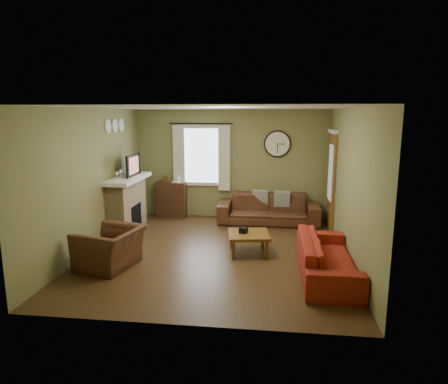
# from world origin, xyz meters

# --- Properties ---
(floor) EXTENTS (4.60, 5.20, 0.00)m
(floor) POSITION_xyz_m (0.00, 0.00, 0.00)
(floor) COLOR #422D17
(floor) RESTS_ON ground
(ceiling) EXTENTS (4.60, 5.20, 0.00)m
(ceiling) POSITION_xyz_m (0.00, 0.00, 2.60)
(ceiling) COLOR white
(ceiling) RESTS_ON ground
(wall_left) EXTENTS (0.00, 5.20, 2.60)m
(wall_left) POSITION_xyz_m (-2.30, 0.00, 1.30)
(wall_left) COLOR olive
(wall_left) RESTS_ON ground
(wall_right) EXTENTS (0.00, 5.20, 2.60)m
(wall_right) POSITION_xyz_m (2.30, 0.00, 1.30)
(wall_right) COLOR olive
(wall_right) RESTS_ON ground
(wall_back) EXTENTS (4.60, 0.00, 2.60)m
(wall_back) POSITION_xyz_m (0.00, 2.60, 1.30)
(wall_back) COLOR olive
(wall_back) RESTS_ON ground
(wall_front) EXTENTS (4.60, 0.00, 2.60)m
(wall_front) POSITION_xyz_m (0.00, -2.60, 1.30)
(wall_front) COLOR olive
(wall_front) RESTS_ON ground
(fireplace) EXTENTS (0.40, 1.40, 1.10)m
(fireplace) POSITION_xyz_m (-2.10, 1.15, 0.55)
(fireplace) COLOR tan
(fireplace) RESTS_ON floor
(firebox) EXTENTS (0.04, 0.60, 0.55)m
(firebox) POSITION_xyz_m (-1.91, 1.15, 0.30)
(firebox) COLOR black
(firebox) RESTS_ON fireplace
(mantel) EXTENTS (0.58, 1.60, 0.08)m
(mantel) POSITION_xyz_m (-2.07, 1.15, 1.14)
(mantel) COLOR white
(mantel) RESTS_ON fireplace
(tv) EXTENTS (0.08, 0.60, 0.35)m
(tv) POSITION_xyz_m (-2.05, 1.30, 1.35)
(tv) COLOR black
(tv) RESTS_ON mantel
(tv_screen) EXTENTS (0.02, 0.62, 0.36)m
(tv_screen) POSITION_xyz_m (-1.97, 1.30, 1.41)
(tv_screen) COLOR #994C3F
(tv_screen) RESTS_ON mantel
(medallion_left) EXTENTS (0.28, 0.28, 0.03)m
(medallion_left) POSITION_xyz_m (-2.28, 0.80, 2.25)
(medallion_left) COLOR white
(medallion_left) RESTS_ON wall_left
(medallion_mid) EXTENTS (0.28, 0.28, 0.03)m
(medallion_mid) POSITION_xyz_m (-2.28, 1.15, 2.25)
(medallion_mid) COLOR white
(medallion_mid) RESTS_ON wall_left
(medallion_right) EXTENTS (0.28, 0.28, 0.03)m
(medallion_right) POSITION_xyz_m (-2.28, 1.50, 2.25)
(medallion_right) COLOR white
(medallion_right) RESTS_ON wall_left
(window_pane) EXTENTS (1.00, 0.02, 1.30)m
(window_pane) POSITION_xyz_m (-0.70, 2.58, 1.50)
(window_pane) COLOR silver
(window_pane) RESTS_ON wall_back
(curtain_rod) EXTENTS (0.03, 0.03, 1.50)m
(curtain_rod) POSITION_xyz_m (-0.70, 2.48, 2.27)
(curtain_rod) COLOR black
(curtain_rod) RESTS_ON wall_back
(curtain_left) EXTENTS (0.28, 0.04, 1.55)m
(curtain_left) POSITION_xyz_m (-1.25, 2.48, 1.45)
(curtain_left) COLOR silver
(curtain_left) RESTS_ON wall_back
(curtain_right) EXTENTS (0.28, 0.04, 1.55)m
(curtain_right) POSITION_xyz_m (-0.15, 2.48, 1.45)
(curtain_right) COLOR silver
(curtain_right) RESTS_ON wall_back
(wall_clock) EXTENTS (0.64, 0.06, 0.64)m
(wall_clock) POSITION_xyz_m (1.10, 2.55, 1.80)
(wall_clock) COLOR white
(wall_clock) RESTS_ON wall_back
(door) EXTENTS (0.05, 0.90, 2.10)m
(door) POSITION_xyz_m (2.27, 1.85, 1.05)
(door) COLOR brown
(door) RESTS_ON floor
(bookshelf) EXTENTS (0.72, 0.31, 0.86)m
(bookshelf) POSITION_xyz_m (-1.45, 2.43, 0.43)
(bookshelf) COLOR #3C2516
(bookshelf) RESTS_ON floor
(book) EXTENTS (0.18, 0.24, 0.02)m
(book) POSITION_xyz_m (-1.41, 2.41, 0.96)
(book) COLOR brown
(book) RESTS_ON bookshelf
(sofa_brown) EXTENTS (2.30, 0.90, 0.67)m
(sofa_brown) POSITION_xyz_m (0.93, 2.13, 0.34)
(sofa_brown) COLOR #462717
(sofa_brown) RESTS_ON floor
(pillow_left) EXTENTS (0.39, 0.21, 0.37)m
(pillow_left) POSITION_xyz_m (0.73, 2.31, 0.55)
(pillow_left) COLOR gray
(pillow_left) RESTS_ON sofa_brown
(pillow_right) EXTENTS (0.37, 0.12, 0.37)m
(pillow_right) POSITION_xyz_m (1.23, 2.24, 0.55)
(pillow_right) COLOR gray
(pillow_right) RESTS_ON sofa_brown
(sofa_red) EXTENTS (0.81, 2.08, 0.61)m
(sofa_red) POSITION_xyz_m (1.87, -0.85, 0.30)
(sofa_red) COLOR maroon
(sofa_red) RESTS_ON floor
(armchair) EXTENTS (1.07, 1.16, 0.65)m
(armchair) POSITION_xyz_m (-1.63, -0.91, 0.32)
(armchair) COLOR #462717
(armchair) RESTS_ON floor
(coffee_table) EXTENTS (0.82, 0.82, 0.39)m
(coffee_table) POSITION_xyz_m (0.60, -0.01, 0.19)
(coffee_table) COLOR brown
(coffee_table) RESTS_ON floor
(tissue_box) EXTENTS (0.17, 0.17, 0.10)m
(tissue_box) POSITION_xyz_m (0.50, -0.00, 0.40)
(tissue_box) COLOR black
(tissue_box) RESTS_ON coffee_table
(wine_glass_a) EXTENTS (0.07, 0.07, 0.19)m
(wine_glass_a) POSITION_xyz_m (-2.05, 0.57, 1.27)
(wine_glass_a) COLOR white
(wine_glass_a) RESTS_ON mantel
(wine_glass_b) EXTENTS (0.07, 0.07, 0.20)m
(wine_glass_b) POSITION_xyz_m (-2.05, 0.76, 1.28)
(wine_glass_b) COLOR white
(wine_glass_b) RESTS_ON mantel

